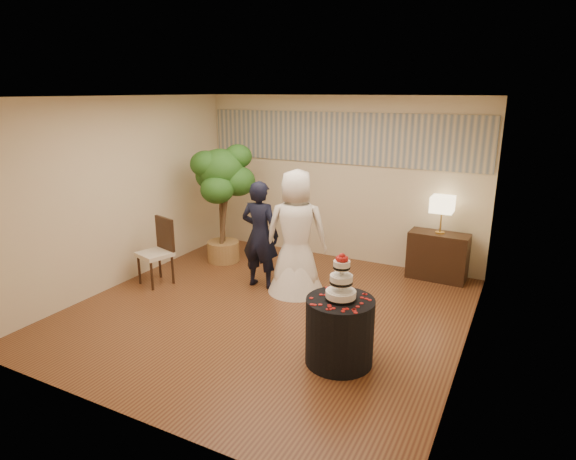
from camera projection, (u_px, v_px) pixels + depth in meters
The scene contains 15 objects.
floor at pixel (268, 311), 6.52m from camera, with size 5.00×5.00×0.00m, color brown.
ceiling at pixel (265, 97), 5.73m from camera, with size 5.00×5.00×0.00m, color white.
wall_back at pixel (339, 179), 8.26m from camera, with size 5.00×0.06×2.80m, color beige.
wall_front at pixel (118, 275), 3.99m from camera, with size 5.00×0.06×2.80m, color beige.
wall_left at pixel (122, 192), 7.22m from camera, with size 0.06×5.00×2.80m, color beige.
wall_right at pixel (474, 237), 5.03m from camera, with size 0.06×5.00×2.80m, color beige.
mural_border at pixel (339, 138), 8.05m from camera, with size 4.90×0.02×0.85m, color #9B9A8F.
groom at pixel (260, 235), 7.13m from camera, with size 0.59×0.39×1.62m, color black.
bride at pixel (296, 232), 6.91m from camera, with size 0.89×0.83×1.82m, color white.
cake_table at pixel (340, 331), 5.19m from camera, with size 0.74×0.74×0.74m, color black.
wedding_cake at pixel (341, 277), 5.01m from camera, with size 0.33×0.33×0.52m, color white, non-canonical shape.
console at pixel (438, 256), 7.53m from camera, with size 0.90×0.40×0.75m, color black.
table_lamp at pixel (441, 215), 7.34m from camera, with size 0.33×0.33×0.58m, color beige, non-canonical shape.
ficus_tree at pixel (222, 203), 8.14m from camera, with size 0.98×0.98×2.06m, color #25561B, non-canonical shape.
side_chair at pixel (155, 252), 7.29m from camera, with size 0.47×0.49×1.02m, color black, non-canonical shape.
Camera 1 is at (2.96, -5.17, 2.87)m, focal length 30.00 mm.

